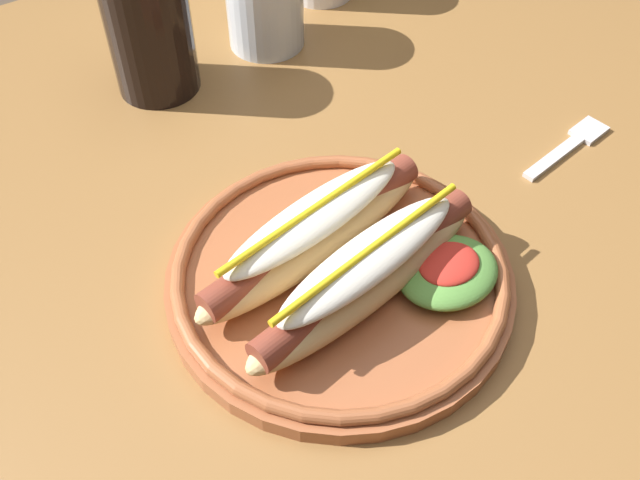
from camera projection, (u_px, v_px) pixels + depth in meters
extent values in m
cube|color=olive|center=(211.00, 217.00, 0.69)|extent=(1.27, 0.90, 0.04)
cylinder|color=olive|center=(406.00, 120.00, 1.37)|extent=(0.06, 0.06, 0.70)
cylinder|color=#9E5633|center=(339.00, 280.00, 0.61)|extent=(0.29, 0.29, 0.02)
torus|color=#9E5633|center=(340.00, 271.00, 0.60)|extent=(0.28, 0.28, 0.01)
ellipsoid|color=tan|center=(367.00, 280.00, 0.58)|extent=(0.25, 0.09, 0.04)
cylinder|color=brown|center=(367.00, 273.00, 0.57)|extent=(0.23, 0.07, 0.03)
ellipsoid|color=silver|center=(369.00, 258.00, 0.56)|extent=(0.19, 0.08, 0.02)
cylinder|color=yellow|center=(369.00, 250.00, 0.55)|extent=(0.19, 0.04, 0.01)
ellipsoid|color=tan|center=(315.00, 238.00, 0.60)|extent=(0.25, 0.09, 0.04)
cylinder|color=brown|center=(315.00, 232.00, 0.60)|extent=(0.23, 0.07, 0.03)
ellipsoid|color=silver|center=(315.00, 217.00, 0.59)|extent=(0.19, 0.08, 0.02)
cylinder|color=yellow|center=(314.00, 208.00, 0.58)|extent=(0.19, 0.04, 0.01)
ellipsoid|color=#5B9942|center=(447.00, 272.00, 0.59)|extent=(0.09, 0.07, 0.02)
ellipsoid|color=red|center=(449.00, 264.00, 0.58)|extent=(0.05, 0.04, 0.01)
cube|color=silver|center=(554.00, 157.00, 0.72)|extent=(0.09, 0.03, 0.00)
cube|color=silver|center=(589.00, 131.00, 0.75)|extent=(0.04, 0.03, 0.00)
cylinder|color=black|center=(150.00, 34.00, 0.75)|extent=(0.09, 0.09, 0.13)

